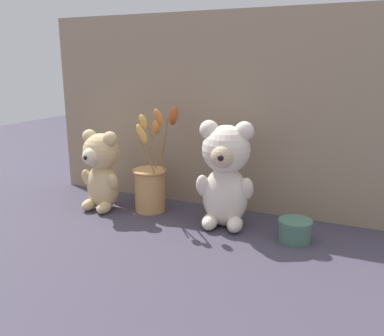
{
  "coord_description": "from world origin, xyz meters",
  "views": [
    {
      "loc": [
        0.45,
        -0.98,
        0.44
      ],
      "look_at": [
        0.0,
        0.02,
        0.16
      ],
      "focal_mm": 38.0,
      "sensor_mm": 36.0,
      "label": 1
    }
  ],
  "objects_px": {
    "teddy_bear_medium": "(100,169)",
    "decorative_tin_tall": "(295,230)",
    "teddy_bear_large": "(225,173)",
    "flower_vase": "(151,182)"
  },
  "relations": [
    {
      "from": "teddy_bear_medium",
      "to": "decorative_tin_tall",
      "type": "distance_m",
      "value": 0.6
    },
    {
      "from": "teddy_bear_medium",
      "to": "teddy_bear_large",
      "type": "bearing_deg",
      "value": 3.99
    },
    {
      "from": "teddy_bear_large",
      "to": "flower_vase",
      "type": "distance_m",
      "value": 0.25
    },
    {
      "from": "flower_vase",
      "to": "decorative_tin_tall",
      "type": "bearing_deg",
      "value": -5.04
    },
    {
      "from": "teddy_bear_large",
      "to": "teddy_bear_medium",
      "type": "relative_size",
      "value": 1.19
    },
    {
      "from": "flower_vase",
      "to": "teddy_bear_large",
      "type": "bearing_deg",
      "value": -5.25
    },
    {
      "from": "teddy_bear_medium",
      "to": "flower_vase",
      "type": "xyz_separation_m",
      "value": [
        0.15,
        0.05,
        -0.04
      ]
    },
    {
      "from": "flower_vase",
      "to": "teddy_bear_medium",
      "type": "bearing_deg",
      "value": -161.12
    },
    {
      "from": "teddy_bear_large",
      "to": "flower_vase",
      "type": "xyz_separation_m",
      "value": [
        -0.25,
        0.02,
        -0.06
      ]
    },
    {
      "from": "flower_vase",
      "to": "decorative_tin_tall",
      "type": "xyz_separation_m",
      "value": [
        0.44,
        -0.04,
        -0.06
      ]
    }
  ]
}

